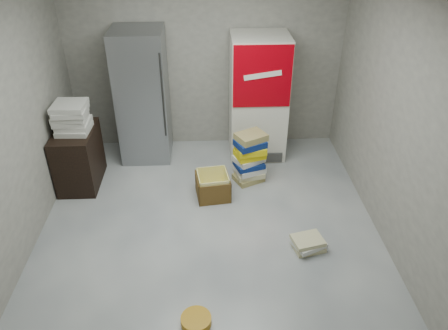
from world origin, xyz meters
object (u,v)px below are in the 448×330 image
steel_fridge (143,96)px  wood_shelf (79,157)px  coke_cooler (258,97)px  cardboard_box (213,187)px  phonebook_stack_main (250,158)px

steel_fridge → wood_shelf: 1.23m
coke_cooler → wood_shelf: coke_cooler is taller
steel_fridge → cardboard_box: size_ratio=4.03×
wood_shelf → coke_cooler: bearing=16.3°
coke_cooler → phonebook_stack_main: size_ratio=2.47×
steel_fridge → phonebook_stack_main: steel_fridge is taller
steel_fridge → cardboard_box: bearing=-49.6°
coke_cooler → wood_shelf: 2.63m
phonebook_stack_main → cardboard_box: size_ratio=1.54×
steel_fridge → coke_cooler: steel_fridge is taller
phonebook_stack_main → coke_cooler: bearing=55.6°
coke_cooler → cardboard_box: (-0.69, -1.12, -0.76)m
steel_fridge → coke_cooler: bearing=-0.2°
steel_fridge → cardboard_box: (0.96, -1.13, -0.81)m
wood_shelf → steel_fridge: bearing=41.3°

